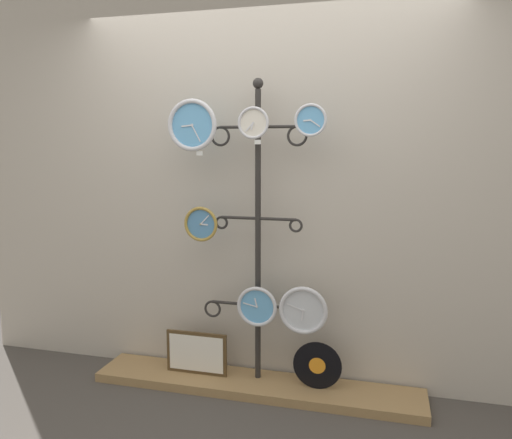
# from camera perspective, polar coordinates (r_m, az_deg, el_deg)

# --- Properties ---
(ground_plane) EXTENTS (12.00, 12.00, 0.00)m
(ground_plane) POSITION_cam_1_polar(r_m,az_deg,el_deg) (3.23, -1.76, -21.57)
(ground_plane) COLOR #47423D
(shop_wall) EXTENTS (4.40, 0.04, 2.80)m
(shop_wall) POSITION_cam_1_polar(r_m,az_deg,el_deg) (3.36, 0.92, 4.73)
(shop_wall) COLOR #BCB2A3
(shop_wall) RESTS_ON ground_plane
(low_shelf) EXTENTS (2.20, 0.36, 0.06)m
(low_shelf) POSITION_cam_1_polar(r_m,az_deg,el_deg) (3.51, -0.04, -18.41)
(low_shelf) COLOR #9E7A4C
(low_shelf) RESTS_ON ground_plane
(display_stand) EXTENTS (0.76, 0.42, 2.04)m
(display_stand) POSITION_cam_1_polar(r_m,az_deg,el_deg) (3.34, 0.22, -8.39)
(display_stand) COLOR #282623
(display_stand) RESTS_ON ground_plane
(clock_top_left) EXTENTS (0.33, 0.04, 0.33)m
(clock_top_left) POSITION_cam_1_polar(r_m,az_deg,el_deg) (3.22, -7.29, 10.64)
(clock_top_left) COLOR #60A8DB
(clock_top_center) EXTENTS (0.20, 0.04, 0.20)m
(clock_top_center) POSITION_cam_1_polar(r_m,az_deg,el_deg) (3.13, -0.28, 10.99)
(clock_top_center) COLOR silver
(clock_top_right) EXTENTS (0.20, 0.04, 0.20)m
(clock_top_right) POSITION_cam_1_polar(r_m,az_deg,el_deg) (3.04, 6.28, 11.22)
(clock_top_right) COLOR #60A8DB
(clock_middle_left) EXTENTS (0.23, 0.04, 0.23)m
(clock_middle_left) POSITION_cam_1_polar(r_m,az_deg,el_deg) (3.27, -6.29, -0.51)
(clock_middle_left) COLOR #4C84B2
(clock_bottom_center) EXTENTS (0.27, 0.04, 0.27)m
(clock_bottom_center) POSITION_cam_1_polar(r_m,az_deg,el_deg) (3.28, 0.13, -9.90)
(clock_bottom_center) COLOR #60A8DB
(clock_bottom_right) EXTENTS (0.31, 0.04, 0.31)m
(clock_bottom_right) POSITION_cam_1_polar(r_m,az_deg,el_deg) (3.21, 5.43, -10.29)
(clock_bottom_right) COLOR silver
(vinyl_record) EXTENTS (0.32, 0.01, 0.32)m
(vinyl_record) POSITION_cam_1_polar(r_m,az_deg,el_deg) (3.36, 7.01, -16.23)
(vinyl_record) COLOR black
(vinyl_record) RESTS_ON low_shelf
(picture_frame) EXTENTS (0.43, 0.02, 0.30)m
(picture_frame) POSITION_cam_1_polar(r_m,az_deg,el_deg) (3.56, -6.82, -14.91)
(picture_frame) COLOR #4C381E
(picture_frame) RESTS_ON low_shelf
(price_tag_upper) EXTENTS (0.04, 0.00, 0.03)m
(price_tag_upper) POSITION_cam_1_polar(r_m,az_deg,el_deg) (3.20, -6.48, 7.53)
(price_tag_upper) COLOR white
(price_tag_mid) EXTENTS (0.04, 0.00, 0.03)m
(price_tag_mid) POSITION_cam_1_polar(r_m,az_deg,el_deg) (3.11, 0.19, 8.85)
(price_tag_mid) COLOR white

